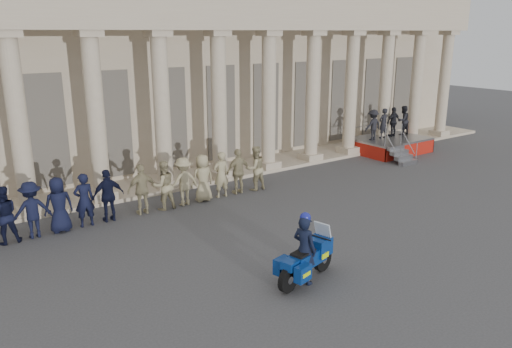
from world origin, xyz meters
name	(u,v)px	position (x,y,z in m)	size (l,w,h in m)	color
ground	(323,249)	(0.00, 0.00, 0.00)	(90.00, 90.00, 0.00)	#3A3A3C
building	(127,67)	(0.00, 14.74, 4.52)	(40.00, 12.50, 9.00)	tan
officer_rank	(53,206)	(-6.16, 5.94, 0.91)	(16.66, 0.69, 1.81)	black
reviewing_stand	(390,130)	(11.31, 7.19, 1.21)	(3.85, 3.79, 2.36)	gray
motorcycle	(307,259)	(-1.68, -1.17, 0.61)	(2.17, 1.11, 1.41)	black
rider	(304,248)	(-1.79, -1.20, 0.95)	(0.59, 0.75, 1.92)	black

